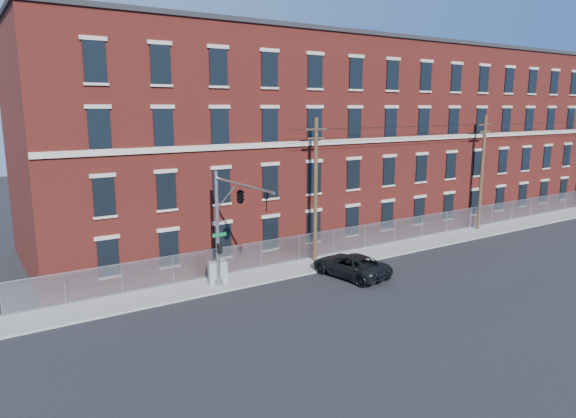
{
  "coord_description": "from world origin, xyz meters",
  "views": [
    {
      "loc": [
        -18.8,
        -22.98,
        10.77
      ],
      "look_at": [
        -1.3,
        4.0,
        4.45
      ],
      "focal_mm": 32.29,
      "sensor_mm": 36.0,
      "label": 1
    }
  ],
  "objects_px": {
    "utility_pole_near": "(316,188)",
    "utility_cabinet": "(218,272)",
    "traffic_signal_mast": "(235,207)",
    "pickup_truck": "(350,265)"
  },
  "relations": [
    {
      "from": "utility_cabinet",
      "to": "utility_pole_near",
      "type": "bearing_deg",
      "value": 17.39
    },
    {
      "from": "pickup_truck",
      "to": "utility_cabinet",
      "type": "relative_size",
      "value": 3.83
    },
    {
      "from": "pickup_truck",
      "to": "utility_cabinet",
      "type": "bearing_deg",
      "value": -30.29
    },
    {
      "from": "utility_pole_near",
      "to": "pickup_truck",
      "type": "xyz_separation_m",
      "value": [
        0.07,
        -3.81,
        -4.59
      ]
    },
    {
      "from": "utility_pole_near",
      "to": "utility_cabinet",
      "type": "distance_m",
      "value": 9.12
    },
    {
      "from": "traffic_signal_mast",
      "to": "utility_cabinet",
      "type": "xyz_separation_m",
      "value": [
        0.12,
        2.69,
        -4.57
      ]
    },
    {
      "from": "utility_pole_near",
      "to": "utility_cabinet",
      "type": "relative_size",
      "value": 7.11
    },
    {
      "from": "utility_pole_near",
      "to": "pickup_truck",
      "type": "distance_m",
      "value": 5.97
    },
    {
      "from": "traffic_signal_mast",
      "to": "utility_cabinet",
      "type": "distance_m",
      "value": 5.3
    },
    {
      "from": "utility_cabinet",
      "to": "pickup_truck",
      "type": "bearing_deg",
      "value": -9.09
    }
  ]
}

